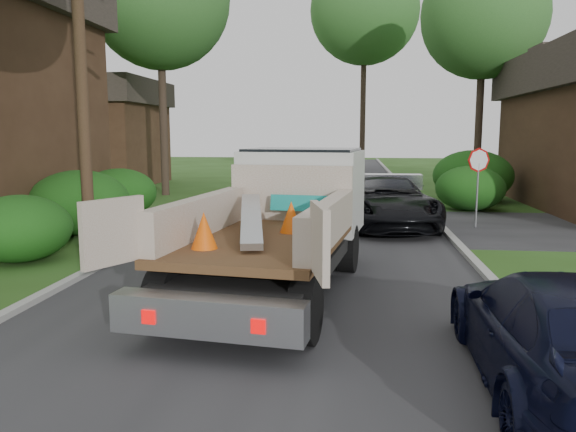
# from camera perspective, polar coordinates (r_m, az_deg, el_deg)

# --- Properties ---
(ground) EXTENTS (120.00, 120.00, 0.00)m
(ground) POSITION_cam_1_polar(r_m,az_deg,el_deg) (9.39, -2.00, -9.66)
(ground) COLOR #274614
(ground) RESTS_ON ground
(road) EXTENTS (8.00, 90.00, 0.02)m
(road) POSITION_cam_1_polar(r_m,az_deg,el_deg) (19.10, 2.43, -0.37)
(road) COLOR #28282B
(road) RESTS_ON ground
(curb_left) EXTENTS (0.20, 90.00, 0.12)m
(curb_left) POSITION_cam_1_polar(r_m,az_deg,el_deg) (19.81, -9.49, -0.00)
(curb_left) COLOR #9E9E99
(curb_left) RESTS_ON ground
(curb_right) EXTENTS (0.20, 90.00, 0.12)m
(curb_right) POSITION_cam_1_polar(r_m,az_deg,el_deg) (19.25, 14.70, -0.41)
(curb_right) COLOR #9E9E99
(curb_right) RESTS_ON ground
(stop_sign) EXTENTS (0.71, 0.32, 2.48)m
(stop_sign) POSITION_cam_1_polar(r_m,az_deg,el_deg) (18.28, 18.76, 4.39)
(stop_sign) COLOR slate
(stop_sign) RESTS_ON ground
(utility_pole) EXTENTS (2.42, 1.25, 10.00)m
(utility_pole) POSITION_cam_1_polar(r_m,az_deg,el_deg) (15.57, -20.38, 16.24)
(utility_pole) COLOR #382619
(utility_pole) RESTS_ON ground
(house_left_far) EXTENTS (7.56, 7.56, 6.00)m
(house_left_far) POSITION_cam_1_polar(r_m,az_deg,el_deg) (34.21, -19.39, 8.15)
(house_left_far) COLOR #3A2517
(house_left_far) RESTS_ON ground
(hedge_left_a) EXTENTS (2.34, 2.34, 1.53)m
(hedge_left_a) POSITION_cam_1_polar(r_m,az_deg,el_deg) (14.19, -25.66, -1.14)
(hedge_left_a) COLOR #154610
(hedge_left_a) RESTS_ON ground
(hedge_left_b) EXTENTS (2.86, 2.86, 1.87)m
(hedge_left_b) POSITION_cam_1_polar(r_m,az_deg,el_deg) (17.33, -20.42, 1.31)
(hedge_left_b) COLOR #154610
(hedge_left_b) RESTS_ON ground
(hedge_left_c) EXTENTS (2.60, 2.60, 1.70)m
(hedge_left_c) POSITION_cam_1_polar(r_m,az_deg,el_deg) (20.62, -16.78, 2.29)
(hedge_left_c) COLOR #154610
(hedge_left_c) RESTS_ON ground
(hedge_right_a) EXTENTS (2.60, 2.60, 1.70)m
(hedge_right_a) POSITION_cam_1_polar(r_m,az_deg,el_deg) (22.38, 18.01, 2.69)
(hedge_right_a) COLOR #154610
(hedge_right_a) RESTS_ON ground
(hedge_right_b) EXTENTS (3.38, 3.38, 2.21)m
(hedge_right_b) POSITION_cam_1_polar(r_m,az_deg,el_deg) (25.43, 18.26, 3.89)
(hedge_right_b) COLOR #154610
(hedge_right_b) RESTS_ON ground
(tree_right_far) EXTENTS (6.00, 6.00, 11.50)m
(tree_right_far) POSITION_cam_1_polar(r_m,az_deg,el_deg) (30.01, 19.29, 18.63)
(tree_right_far) COLOR #2D2119
(tree_right_far) RESTS_ON ground
(tree_center_far) EXTENTS (7.20, 7.20, 14.60)m
(tree_center_far) POSITION_cam_1_polar(r_m,az_deg,el_deg) (39.67, 7.81, 20.05)
(tree_center_far) COLOR #2D2119
(tree_center_far) RESTS_ON ground
(flatbed_truck) EXTENTS (3.70, 7.14, 2.59)m
(flatbed_truck) POSITION_cam_1_polar(r_m,az_deg,el_deg) (11.07, 0.08, 0.59)
(flatbed_truck) COLOR black
(flatbed_truck) RESTS_ON ground
(black_pickup) EXTENTS (3.32, 6.02, 1.59)m
(black_pickup) POSITION_cam_1_polar(r_m,az_deg,el_deg) (17.85, 9.89, 1.46)
(black_pickup) COLOR black
(black_pickup) RESTS_ON ground
(navy_suv) EXTENTS (2.08, 4.85, 1.39)m
(navy_suv) POSITION_cam_1_polar(r_m,az_deg,el_deg) (7.12, 26.24, -10.61)
(navy_suv) COLOR black
(navy_suv) RESTS_ON ground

